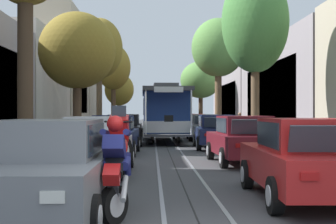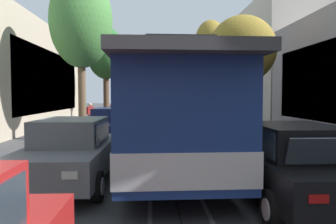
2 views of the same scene
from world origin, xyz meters
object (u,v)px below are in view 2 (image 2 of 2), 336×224
at_px(parked_car_black_fourth_left, 225,132).
at_px(cable_car_trolley, 170,113).
at_px(parked_car_white_second_left, 190,114).
at_px(parked_car_red_near_right, 131,111).
at_px(parked_car_grey_near_left, 184,110).
at_px(parked_car_black_fifth_left, 292,163).
at_px(parked_car_grey_fourth_right, 71,151).
at_px(parked_car_navy_mid_right, 112,126).
at_px(street_tree_kerb_left_near, 210,44).
at_px(parked_car_maroon_second_right, 123,116).
at_px(pedestrian_on_left_pavement, 90,113).
at_px(parked_car_navy_mid_left, 203,120).
at_px(street_tree_kerb_right_near, 106,54).
at_px(street_tree_kerb_right_second, 81,21).
at_px(motorcycle_with_rider, 172,109).
at_px(street_tree_kerb_left_second, 242,50).

bearing_deg(parked_car_black_fourth_left, cable_car_trolley, 54.10).
distance_m(parked_car_white_second_left, parked_car_red_near_right, 6.12).
xyz_separation_m(parked_car_grey_near_left, parked_car_black_fifth_left, (0.04, 22.66, 0.00)).
distance_m(parked_car_grey_fourth_right, cable_car_trolley, 2.75).
relative_size(parked_car_navy_mid_right, cable_car_trolley, 0.48).
height_order(parked_car_black_fourth_left, street_tree_kerb_left_near, street_tree_kerb_left_near).
relative_size(parked_car_maroon_second_right, pedestrian_on_left_pavement, 2.74).
height_order(parked_car_grey_near_left, parked_car_navy_mid_left, same).
bearing_deg(parked_car_black_fifth_left, parked_car_grey_near_left, -90.11).
height_order(parked_car_black_fourth_left, parked_car_grey_fourth_right, same).
xyz_separation_m(parked_car_grey_near_left, pedestrian_on_left_pavement, (7.12, 5.93, 0.11)).
bearing_deg(parked_car_navy_mid_right, cable_car_trolley, 111.48).
relative_size(parked_car_grey_near_left, parked_car_white_second_left, 1.00).
relative_size(parked_car_navy_mid_left, parked_car_maroon_second_right, 1.00).
bearing_deg(street_tree_kerb_right_near, parked_car_black_fifth_left, 107.12).
xyz_separation_m(street_tree_kerb_left_near, street_tree_kerb_right_second, (7.75, 8.64, -0.29)).
distance_m(parked_car_navy_mid_left, motorcycle_with_rider, 11.56).
height_order(parked_car_white_second_left, parked_car_navy_mid_right, same).
bearing_deg(cable_car_trolley, street_tree_kerb_left_near, -103.97).
height_order(parked_car_grey_near_left, parked_car_black_fifth_left, same).
bearing_deg(parked_car_grey_near_left, parked_car_maroon_second_right, 59.64).
height_order(parked_car_red_near_right, street_tree_kerb_right_second, street_tree_kerb_right_second).
bearing_deg(parked_car_grey_near_left, street_tree_kerb_right_second, 64.61).
height_order(parked_car_maroon_second_right, pedestrian_on_left_pavement, pedestrian_on_left_pavement).
bearing_deg(motorcycle_with_rider, parked_car_grey_near_left, -177.93).
distance_m(parked_car_red_near_right, street_tree_kerb_right_second, 12.68).
bearing_deg(street_tree_kerb_left_second, parked_car_red_near_right, -61.69).
relative_size(parked_car_grey_near_left, motorcycle_with_rider, 2.36).
relative_size(street_tree_kerb_left_near, street_tree_kerb_left_second, 1.28).
distance_m(parked_car_black_fourth_left, street_tree_kerb_left_near, 13.75).
height_order(motorcycle_with_rider, pedestrian_on_left_pavement, motorcycle_with_rider).
xyz_separation_m(parked_car_black_fourth_left, parked_car_black_fifth_left, (-0.08, 5.60, 0.00)).
bearing_deg(street_tree_kerb_right_near, street_tree_kerb_right_second, 92.26).
xyz_separation_m(parked_car_white_second_left, parked_car_navy_mid_right, (4.56, 8.78, 0.00)).
height_order(parked_car_navy_mid_right, street_tree_kerb_right_second, street_tree_kerb_right_second).
relative_size(street_tree_kerb_left_near, pedestrian_on_left_pavement, 4.83).
distance_m(parked_car_grey_near_left, street_tree_kerb_left_near, 6.97).
bearing_deg(street_tree_kerb_right_near, pedestrian_on_left_pavement, 84.62).
distance_m(parked_car_white_second_left, street_tree_kerb_right_near, 9.29).
bearing_deg(parked_car_red_near_right, street_tree_kerb_left_second, 118.31).
relative_size(parked_car_grey_near_left, parked_car_black_fourth_left, 0.99).
bearing_deg(street_tree_kerb_right_second, parked_car_maroon_second_right, -106.78).
bearing_deg(parked_car_grey_near_left, pedestrian_on_left_pavement, 39.76).
relative_size(parked_car_white_second_left, parked_car_navy_mid_left, 0.99).
relative_size(parked_car_navy_mid_right, street_tree_kerb_left_second, 0.73).
height_order(parked_car_grey_near_left, cable_car_trolley, cable_car_trolley).
distance_m(parked_car_grey_near_left, street_tree_kerb_left_second, 13.54).
relative_size(parked_car_navy_mid_left, motorcycle_with_rider, 2.37).
relative_size(parked_car_red_near_right, motorcycle_with_rider, 2.37).
height_order(parked_car_white_second_left, parked_car_navy_mid_left, same).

